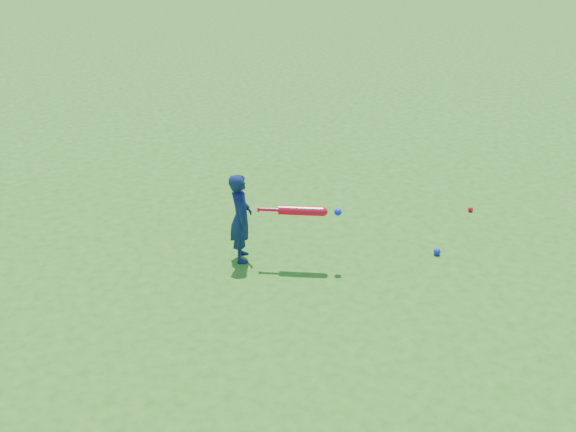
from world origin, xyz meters
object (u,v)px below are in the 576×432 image
at_px(ground_ball_red, 471,209).
at_px(child, 241,218).
at_px(ground_ball_blue, 437,252).
at_px(bat_swing, 304,211).

bearing_deg(ground_ball_red, child, -173.93).
relative_size(ground_ball_blue, bat_swing, 0.09).
distance_m(child, ground_ball_blue, 2.19).
bearing_deg(ground_ball_blue, bat_swing, 170.92).
relative_size(ground_ball_red, bat_swing, 0.08).
xyz_separation_m(ground_ball_red, ground_ball_blue, (-0.92, -0.85, 0.01)).
distance_m(child, ground_ball_red, 3.04).
xyz_separation_m(child, ground_ball_blue, (2.07, -0.53, -0.46)).
xyz_separation_m(ground_ball_blue, bat_swing, (-1.46, 0.23, 0.60)).
bearing_deg(bat_swing, ground_ball_blue, 12.20).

